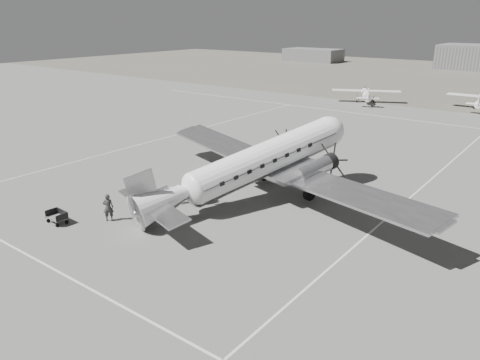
# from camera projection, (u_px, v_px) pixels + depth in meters

# --- Properties ---
(ground) EXTENTS (260.00, 260.00, 0.00)m
(ground) POSITION_uv_depth(u_px,v_px,m) (218.00, 200.00, 37.00)
(ground) COLOR slate
(ground) RESTS_ON ground
(taxi_line_near) EXTENTS (60.00, 0.15, 0.01)m
(taxi_line_near) POSITION_uv_depth(u_px,v_px,m) (59.00, 272.00, 26.47)
(taxi_line_near) COLOR silver
(taxi_line_near) RESTS_ON ground
(taxi_line_right) EXTENTS (0.15, 80.00, 0.01)m
(taxi_line_right) POSITION_uv_depth(u_px,v_px,m) (360.00, 241.00, 30.13)
(taxi_line_right) COLOR silver
(taxi_line_right) RESTS_ON ground
(taxi_line_left) EXTENTS (0.15, 60.00, 0.01)m
(taxi_line_left) POSITION_uv_depth(u_px,v_px,m) (154.00, 141.00, 54.81)
(taxi_line_left) COLOR silver
(taxi_line_left) RESTS_ON ground
(taxi_line_horizon) EXTENTS (90.00, 0.15, 0.01)m
(taxi_line_horizon) POSITION_uv_depth(u_px,v_px,m) (396.00, 118.00, 67.06)
(taxi_line_horizon) COLOR silver
(taxi_line_horizon) RESTS_ON ground
(grass_infield) EXTENTS (260.00, 90.00, 0.01)m
(grass_infield) POSITION_uv_depth(u_px,v_px,m) (480.00, 80.00, 108.39)
(grass_infield) COLOR #57554A
(grass_infield) RESTS_ON ground
(shed_secondary) EXTENTS (18.00, 10.00, 4.00)m
(shed_secondary) POSITION_uv_depth(u_px,v_px,m) (313.00, 55.00, 154.24)
(shed_secondary) COLOR slate
(shed_secondary) RESTS_ON ground
(dc3_airliner) EXTENTS (34.60, 28.65, 5.67)m
(dc3_airliner) POSITION_uv_depth(u_px,v_px,m) (256.00, 165.00, 36.11)
(dc3_airliner) COLOR #BBBBBE
(dc3_airliner) RESTS_ON ground
(light_plane_left) EXTENTS (14.38, 13.42, 2.37)m
(light_plane_left) POSITION_uv_depth(u_px,v_px,m) (366.00, 96.00, 78.76)
(light_plane_left) COLOR white
(light_plane_left) RESTS_ON ground
(baggage_cart_near) EXTENTS (2.16, 1.99, 1.00)m
(baggage_cart_near) POSITION_uv_depth(u_px,v_px,m) (146.00, 205.00, 34.60)
(baggage_cart_near) COLOR slate
(baggage_cart_near) RESTS_ON ground
(baggage_cart_far) EXTENTS (1.62, 1.19, 0.89)m
(baggage_cart_far) POSITION_uv_depth(u_px,v_px,m) (57.00, 217.00, 32.66)
(baggage_cart_far) COLOR slate
(baggage_cart_far) RESTS_ON ground
(ground_crew) EXTENTS (0.86, 0.85, 2.01)m
(ground_crew) POSITION_uv_depth(u_px,v_px,m) (108.00, 207.00, 32.90)
(ground_crew) COLOR #2E2E2E
(ground_crew) RESTS_ON ground
(ramp_agent) EXTENTS (0.71, 0.83, 1.50)m
(ramp_agent) POSITION_uv_depth(u_px,v_px,m) (155.00, 200.00, 34.92)
(ramp_agent) COLOR #B1B1AF
(ramp_agent) RESTS_ON ground
(passenger) EXTENTS (0.56, 0.80, 1.53)m
(passenger) POSITION_uv_depth(u_px,v_px,m) (179.00, 194.00, 36.04)
(passenger) COLOR silver
(passenger) RESTS_ON ground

